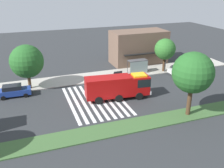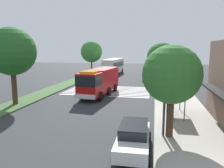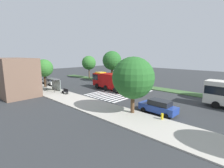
# 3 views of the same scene
# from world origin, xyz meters

# --- Properties ---
(ground_plane) EXTENTS (120.00, 120.00, 0.00)m
(ground_plane) POSITION_xyz_m (0.00, 0.00, 0.00)
(ground_plane) COLOR #2D3033
(sidewalk) EXTENTS (60.00, 4.98, 0.14)m
(sidewalk) POSITION_xyz_m (0.00, 9.13, 0.07)
(sidewalk) COLOR #ADA89E
(sidewalk) RESTS_ON ground_plane
(median_strip) EXTENTS (60.00, 3.00, 0.14)m
(median_strip) POSITION_xyz_m (0.00, -8.14, 0.07)
(median_strip) COLOR #3D6033
(median_strip) RESTS_ON ground_plane
(crosswalk) EXTENTS (7.65, 11.95, 0.01)m
(crosswalk) POSITION_xyz_m (-0.14, 0.00, 0.01)
(crosswalk) COLOR silver
(crosswalk) RESTS_ON ground_plane
(fire_truck) EXTENTS (9.61, 3.44, 3.50)m
(fire_truck) POSITION_xyz_m (3.35, -0.47, 1.97)
(fire_truck) COLOR #A50C0C
(fire_truck) RESTS_ON ground_plane
(parked_car_west) EXTENTS (4.76, 2.18, 1.79)m
(parked_car_west) POSITION_xyz_m (-11.07, 5.44, 0.92)
(parked_car_west) COLOR navy
(parked_car_west) RESTS_ON ground_plane
(parked_car_mid) EXTENTS (4.77, 2.09, 1.61)m
(parked_car_mid) POSITION_xyz_m (17.89, 5.44, 0.84)
(parked_car_mid) COLOR silver
(parked_car_mid) RESTS_ON ground_plane
(transit_bus) EXTENTS (11.62, 3.22, 3.69)m
(transit_bus) POSITION_xyz_m (-19.91, -2.99, 2.18)
(transit_bus) COLOR silver
(transit_bus) RESTS_ON ground_plane
(bus_stop_shelter) EXTENTS (3.50, 1.40, 2.46)m
(bus_stop_shelter) POSITION_xyz_m (10.43, 8.05, 1.89)
(bus_stop_shelter) COLOR #4C4C51
(bus_stop_shelter) RESTS_ON sidewalk
(bench_near_shelter) EXTENTS (1.60, 0.50, 0.90)m
(bench_near_shelter) POSITION_xyz_m (6.43, 8.06, 0.59)
(bench_near_shelter) COLOR black
(bench_near_shelter) RESTS_ON sidewalk
(street_lamp) EXTENTS (0.36, 0.36, 5.57)m
(street_lamp) POSITION_xyz_m (15.62, 7.24, 3.47)
(street_lamp) COLOR #2D2D30
(street_lamp) RESTS_ON sidewalk
(sidewalk_tree_far_west) EXTENTS (4.31, 4.31, 6.73)m
(sidewalk_tree_far_west) POSITION_xyz_m (-23.62, 7.64, 4.69)
(sidewalk_tree_far_west) COLOR #513823
(sidewalk_tree_far_west) RESTS_ON sidewalk
(sidewalk_tree_west) EXTENTS (5.13, 5.13, 6.98)m
(sidewalk_tree_west) POSITION_xyz_m (-8.70, 7.64, 4.54)
(sidewalk_tree_west) COLOR #513823
(sidewalk_tree_west) RESTS_ON sidewalk
(sidewalk_tree_center) EXTENTS (3.88, 3.88, 6.17)m
(sidewalk_tree_center) POSITION_xyz_m (15.57, 7.64, 4.34)
(sidewalk_tree_center) COLOR #47301E
(sidewalk_tree_center) RESTS_ON sidewalk
(median_tree_far_west) EXTENTS (5.00, 5.00, 7.71)m
(median_tree_far_west) POSITION_xyz_m (-19.26, -8.14, 5.34)
(median_tree_far_west) COLOR #513823
(median_tree_far_west) RESTS_ON median_strip
(median_tree_west) EXTENTS (5.01, 5.01, 8.12)m
(median_tree_west) POSITION_xyz_m (9.72, -8.14, 5.72)
(median_tree_west) COLOR #47301E
(median_tree_west) RESTS_ON median_strip
(fire_hydrant) EXTENTS (0.28, 0.28, 0.70)m
(fire_hydrant) POSITION_xyz_m (-12.44, 7.14, 0.49)
(fire_hydrant) COLOR gold
(fire_hydrant) RESTS_ON sidewalk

